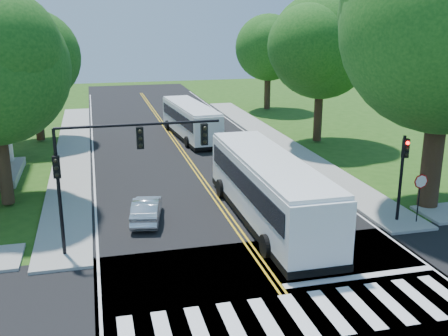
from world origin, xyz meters
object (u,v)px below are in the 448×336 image
object	(u,v)px
signal_nw	(113,158)
signal_ne	(403,167)
bus_lead	(268,188)
bus_follow	(190,120)
hatchback	(147,209)
dark_sedan	(260,149)
suv	(286,166)

from	to	relation	value
signal_nw	signal_ne	bearing A→B (deg)	0.05
bus_lead	bus_follow	size ratio (longest dim) A/B	1.15
bus_lead	hatchback	size ratio (longest dim) A/B	3.41
bus_lead	dark_sedan	distance (m)	12.91
signal_nw	bus_lead	distance (m)	8.28
signal_nw	bus_follow	size ratio (longest dim) A/B	0.63
hatchback	suv	bearing A→B (deg)	-138.65
suv	dark_sedan	xyz separation A→B (m)	(-0.20, 5.02, -0.10)
bus_follow	hatchback	bearing A→B (deg)	68.01
suv	dark_sedan	world-z (taller)	suv
bus_lead	bus_follow	distance (m)	20.13
signal_ne	bus_lead	size ratio (longest dim) A/B	0.34
hatchback	bus_lead	bearing A→B (deg)	176.49
signal_ne	bus_follow	xyz separation A→B (m)	(-6.64, 21.92, -1.42)
bus_follow	suv	bearing A→B (deg)	102.74
bus_lead	hatchback	distance (m)	6.34
bus_lead	dark_sedan	world-z (taller)	bus_lead
signal_nw	hatchback	world-z (taller)	signal_nw
bus_follow	suv	world-z (taller)	bus_follow
hatchback	signal_ne	bearing A→B (deg)	175.83
bus_follow	suv	distance (m)	13.44
suv	dark_sedan	size ratio (longest dim) A/B	1.22
bus_lead	bus_follow	xyz separation A→B (m)	(-0.23, 20.12, -0.26)
signal_nw	suv	world-z (taller)	signal_nw
signal_nw	bus_lead	world-z (taller)	signal_nw
signal_nw	signal_ne	xyz separation A→B (m)	(14.06, 0.01, -1.41)
bus_lead	bus_follow	bearing A→B (deg)	-89.40
signal_ne	bus_lead	xyz separation A→B (m)	(-6.40, 1.79, -1.16)
signal_nw	dark_sedan	xyz separation A→B (m)	(11.22, 14.15, -3.78)
bus_follow	dark_sedan	xyz separation A→B (m)	(3.80, -7.78, -0.94)
signal_nw	bus_follow	xyz separation A→B (m)	(7.42, 21.93, -2.84)
hatchback	suv	distance (m)	11.38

